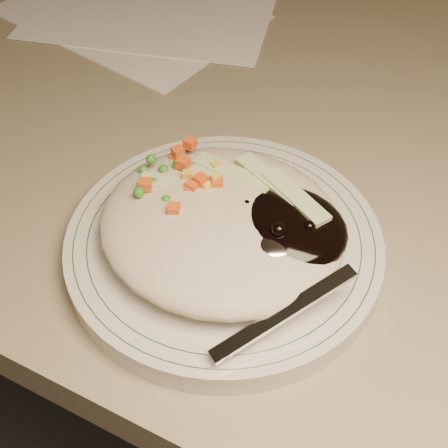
% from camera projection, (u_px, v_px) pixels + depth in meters
% --- Properties ---
extents(desk, '(1.40, 0.70, 0.74)m').
position_uv_depth(desk, '(373.00, 283.00, 0.74)').
color(desk, gray).
rests_on(desk, ground).
extents(plate, '(0.25, 0.25, 0.02)m').
position_uv_depth(plate, '(224.00, 246.00, 0.50)').
color(plate, silver).
rests_on(plate, desk).
extents(plate_rim, '(0.24, 0.24, 0.00)m').
position_uv_depth(plate_rim, '(224.00, 238.00, 0.50)').
color(plate_rim, '#144723').
rests_on(plate_rim, plate).
extents(meal, '(0.21, 0.19, 0.05)m').
position_uv_depth(meal, '(228.00, 222.00, 0.48)').
color(meal, beige).
rests_on(meal, plate).
extents(papers, '(0.36, 0.29, 0.00)m').
position_uv_depth(papers, '(141.00, 11.00, 0.79)').
color(papers, white).
rests_on(papers, desk).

